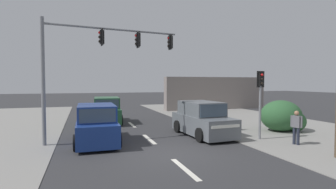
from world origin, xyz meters
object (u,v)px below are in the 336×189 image
at_px(suv_kerbside_parked, 202,120).
at_px(suv_oncoming_near, 96,125).
at_px(suv_crossing_left, 107,111).
at_px(pedestal_signal_right_kerb, 260,93).
at_px(traffic_signal_mast, 95,55).
at_px(pedestrian_at_kerb, 296,126).

distance_m(suv_kerbside_parked, suv_oncoming_near, 5.73).
relative_size(suv_kerbside_parked, suv_oncoming_near, 1.02).
relative_size(suv_crossing_left, suv_oncoming_near, 1.02).
bearing_deg(pedestal_signal_right_kerb, traffic_signal_mast, 164.31).
xyz_separation_m(suv_kerbside_parked, suv_crossing_left, (-4.68, 6.38, 0.00)).
bearing_deg(suv_oncoming_near, traffic_signal_mast, 89.05).
bearing_deg(pedestrian_at_kerb, suv_oncoming_near, 159.05).
bearing_deg(suv_oncoming_near, suv_crossing_left, 80.63).
bearing_deg(suv_crossing_left, suv_oncoming_near, -99.37).
relative_size(pedestal_signal_right_kerb, suv_oncoming_near, 0.78).
bearing_deg(suv_oncoming_near, suv_kerbside_parked, 0.26).
relative_size(traffic_signal_mast, suv_crossing_left, 1.48).
xyz_separation_m(pedestal_signal_right_kerb, suv_crossing_left, (-7.07, 8.29, -1.53)).
xyz_separation_m(traffic_signal_mast, suv_crossing_left, (1.05, 6.01, -3.47)).
bearing_deg(suv_kerbside_parked, pedestrian_at_kerb, -46.87).
relative_size(suv_kerbside_parked, suv_crossing_left, 1.00).
relative_size(pedestal_signal_right_kerb, suv_kerbside_parked, 0.77).
distance_m(pedestal_signal_right_kerb, suv_oncoming_near, 8.48).
height_order(suv_kerbside_parked, suv_crossing_left, same).
relative_size(traffic_signal_mast, suv_kerbside_parked, 1.48).
distance_m(traffic_signal_mast, suv_crossing_left, 7.02).
bearing_deg(traffic_signal_mast, pedestrian_at_kerb, -23.17).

